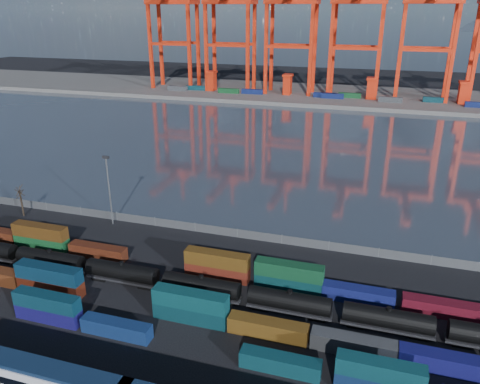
% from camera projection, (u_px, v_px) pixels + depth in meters
% --- Properties ---
extents(ground, '(700.00, 700.00, 0.00)m').
position_uv_depth(ground, '(187.00, 310.00, 78.25)').
color(ground, black).
rests_on(ground, ground).
extents(harbor_water, '(700.00, 700.00, 0.00)m').
position_uv_depth(harbor_water, '(300.00, 146.00, 171.54)').
color(harbor_water, '#323C49').
rests_on(harbor_water, ground).
extents(far_quay, '(700.00, 70.00, 2.00)m').
position_uv_depth(far_quay, '(334.00, 95.00, 264.47)').
color(far_quay, '#514F4C').
rests_on(far_quay, ground).
extents(container_row_south, '(138.74, 2.32, 4.93)m').
position_uv_depth(container_row_south, '(185.00, 339.00, 68.55)').
color(container_row_south, '#3A3D3E').
rests_on(container_row_south, ground).
extents(container_row_mid, '(141.31, 2.53, 5.38)m').
position_uv_depth(container_row_mid, '(154.00, 303.00, 76.86)').
color(container_row_mid, '#37393B').
rests_on(container_row_mid, ground).
extents(container_row_north, '(141.84, 2.49, 5.30)m').
position_uv_depth(container_row_north, '(159.00, 259.00, 90.38)').
color(container_row_north, navy).
rests_on(container_row_north, ground).
extents(tanker_string, '(138.20, 3.05, 4.36)m').
position_uv_depth(tanker_string, '(201.00, 286.00, 80.98)').
color(tanker_string, black).
rests_on(tanker_string, ground).
extents(waterfront_fence, '(160.12, 0.12, 2.20)m').
position_uv_depth(waterfront_fence, '(237.00, 233.00, 102.76)').
color(waterfront_fence, '#595B5E').
rests_on(waterfront_fence, ground).
extents(bare_tree, '(2.07, 2.01, 7.93)m').
position_uv_depth(bare_tree, '(21.00, 201.00, 112.48)').
color(bare_tree, black).
rests_on(bare_tree, ground).
extents(yard_light_mast, '(1.60, 0.40, 16.60)m').
position_uv_depth(yard_light_mast, '(109.00, 187.00, 106.20)').
color(yard_light_mast, slate).
rests_on(yard_light_mast, ground).
extents(gantry_cranes, '(202.97, 53.70, 72.71)m').
position_uv_depth(gantry_cranes, '(324.00, 13.00, 244.39)').
color(gantry_cranes, red).
rests_on(gantry_cranes, ground).
extents(quay_containers, '(172.58, 10.99, 2.60)m').
position_uv_depth(quay_containers, '(311.00, 95.00, 253.74)').
color(quay_containers, navy).
rests_on(quay_containers, far_quay).
extents(straddle_carriers, '(140.00, 7.00, 11.10)m').
position_uv_depth(straddle_carriers, '(328.00, 86.00, 253.77)').
color(straddle_carriers, red).
rests_on(straddle_carriers, far_quay).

